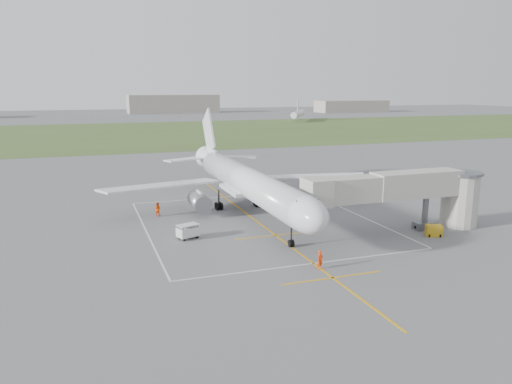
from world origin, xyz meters
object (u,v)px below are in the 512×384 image
object	(u,v)px
ramp_worker_nose	(320,260)
baggage_cart	(188,231)
jet_bridge	(411,192)
ramp_worker_wing	(158,209)
airliner	(247,182)
gpu_unit	(434,231)

from	to	relation	value
ramp_worker_nose	baggage_cart	bearing A→B (deg)	101.59
jet_bridge	baggage_cart	xyz separation A→B (m)	(-25.58, 5.68, -3.90)
jet_bridge	baggage_cart	size ratio (longest dim) A/B	8.61
baggage_cart	ramp_worker_wing	distance (m)	11.52
jet_bridge	ramp_worker_wing	world-z (taller)	jet_bridge
airliner	ramp_worker_nose	distance (m)	22.59
gpu_unit	baggage_cart	world-z (taller)	baggage_cart
ramp_worker_nose	airliner	bearing A→B (deg)	65.96
jet_bridge	airliner	bearing A→B (deg)	137.81
airliner	ramp_worker_wing	world-z (taller)	airliner
ramp_worker_nose	ramp_worker_wing	xyz separation A→B (m)	(-11.54, 25.13, 0.03)
ramp_worker_nose	gpu_unit	bearing A→B (deg)	-6.87
gpu_unit	ramp_worker_wing	size ratio (longest dim) A/B	1.10
jet_bridge	ramp_worker_nose	xyz separation A→B (m)	(-15.80, -8.07, -3.84)
airliner	baggage_cart	world-z (taller)	airliner
ramp_worker_nose	jet_bridge	bearing A→B (deg)	3.21
airliner	ramp_worker_nose	size ratio (longest dim) A/B	25.74
gpu_unit	jet_bridge	bearing A→B (deg)	139.85
airliner	gpu_unit	distance (m)	24.47
airliner	ramp_worker_wing	bearing A→B (deg)	166.38
gpu_unit	ramp_worker_nose	distance (m)	18.00
airliner	jet_bridge	distance (m)	21.22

